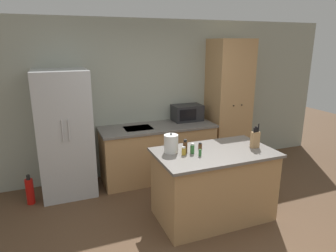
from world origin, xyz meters
TOP-DOWN VIEW (x-y plane):
  - ground_plane at (0.00, 0.00)m, footprint 14.00×14.00m
  - wall_back at (0.00, 2.33)m, footprint 7.20×0.06m
  - refrigerator at (-1.36, 1.95)m, footprint 0.76×0.72m
  - back_counter at (0.08, 1.96)m, footprint 1.90×0.71m
  - pantry_cabinet at (1.45, 2.01)m, footprint 0.68×0.59m
  - kitchen_island at (0.34, 0.56)m, footprint 1.49×0.87m
  - microwave at (0.68, 2.12)m, footprint 0.51×0.33m
  - knife_block at (0.89, 0.49)m, footprint 0.11×0.06m
  - spice_bottle_tall_dark at (-0.07, 0.59)m, footprint 0.05×0.05m
  - spice_bottle_short_red at (-0.03, 0.64)m, footprint 0.06×0.06m
  - spice_bottle_amber_oil at (0.09, 0.48)m, footprint 0.04×0.04m
  - spice_bottle_green_herb at (0.04, 0.60)m, footprint 0.05×0.05m
  - spice_bottle_pale_salt at (0.21, 0.70)m, footprint 0.05×0.05m
  - kettle at (-0.18, 0.73)m, footprint 0.18×0.18m
  - fire_extinguisher at (-1.91, 1.78)m, footprint 0.11×0.11m

SIDE VIEW (x-z plane):
  - ground_plane at x=0.00m, z-range 0.00..0.00m
  - fire_extinguisher at x=-1.91m, z-range -0.03..0.41m
  - back_counter at x=0.08m, z-range 0.00..0.90m
  - kitchen_island at x=0.34m, z-range 0.00..0.91m
  - refrigerator at x=-1.36m, z-range 0.00..1.86m
  - spice_bottle_pale_salt at x=0.21m, z-range 0.91..0.99m
  - spice_bottle_amber_oil at x=0.09m, z-range 0.91..0.99m
  - spice_bottle_tall_dark at x=-0.07m, z-range 0.91..1.01m
  - spice_bottle_green_herb at x=0.04m, z-range 0.90..1.04m
  - spice_bottle_short_red at x=-0.03m, z-range 0.90..1.08m
  - kettle at x=-0.18m, z-range 0.90..1.14m
  - knife_block at x=0.89m, z-range 0.87..1.18m
  - microwave at x=0.68m, z-range 0.90..1.18m
  - pantry_cabinet at x=1.45m, z-range 0.00..2.29m
  - wall_back at x=0.00m, z-range 0.00..2.60m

